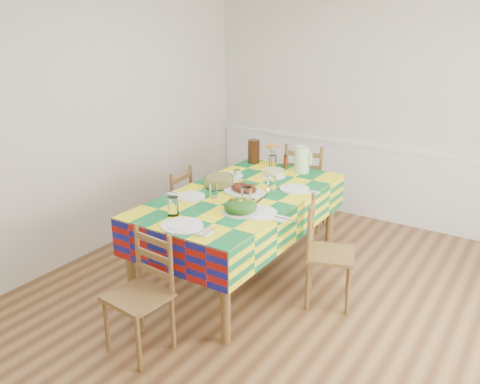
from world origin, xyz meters
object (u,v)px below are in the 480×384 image
at_px(green_pitcher, 302,159).
at_px(tea_pitcher, 254,151).
at_px(dining_table, 241,203).
at_px(chair_right, 325,253).
at_px(chair_near, 142,294).
at_px(meat_platter, 244,190).
at_px(chair_far, 305,187).
at_px(chair_left, 172,212).

bearing_deg(green_pitcher, tea_pitcher, 177.63).
bearing_deg(dining_table, chair_right, -1.02).
bearing_deg(chair_near, chair_right, 62.70).
xyz_separation_m(meat_platter, chair_right, (0.85, -0.04, -0.40)).
relative_size(meat_platter, chair_right, 0.44).
height_order(tea_pitcher, chair_far, tea_pitcher).
bearing_deg(chair_far, chair_left, 45.35).
xyz_separation_m(chair_near, chair_left, (-0.86, 1.35, 0.00)).
bearing_deg(chair_left, chair_far, 139.58).
height_order(green_pitcher, chair_far, green_pitcher).
xyz_separation_m(dining_table, tea_pitcher, (-0.43, 0.92, 0.22)).
height_order(tea_pitcher, chair_near, tea_pitcher).
xyz_separation_m(dining_table, chair_right, (0.86, -0.02, -0.28)).
relative_size(green_pitcher, chair_far, 0.26).
bearing_deg(chair_right, chair_near, 126.69).
distance_m(chair_left, chair_right, 1.71).
distance_m(dining_table, tea_pitcher, 1.04).
distance_m(tea_pitcher, chair_near, 2.37).
relative_size(green_pitcher, tea_pitcher, 1.04).
distance_m(dining_table, chair_near, 1.38).
height_order(meat_platter, chair_near, chair_near).
distance_m(chair_near, chair_far, 2.69).
relative_size(green_pitcher, chair_right, 0.29).
height_order(meat_platter, chair_left, chair_left).
distance_m(dining_table, chair_left, 0.90).
distance_m(chair_far, chair_right, 1.60).
bearing_deg(tea_pitcher, green_pitcher, -2.37).
bearing_deg(chair_left, meat_platter, 83.86).
relative_size(meat_platter, tea_pitcher, 1.59).
height_order(green_pitcher, tea_pitcher, green_pitcher).
bearing_deg(chair_right, meat_platter, 66.46).
height_order(tea_pitcher, chair_right, tea_pitcher).
height_order(meat_platter, tea_pitcher, tea_pitcher).
distance_m(green_pitcher, chair_left, 1.45).
bearing_deg(green_pitcher, chair_near, -94.11).
bearing_deg(tea_pitcher, dining_table, -64.92).
height_order(chair_near, chair_left, chair_left).
bearing_deg(green_pitcher, chair_far, 109.22).
height_order(chair_near, chair_far, chair_far).
bearing_deg(dining_table, meat_platter, 65.95).
xyz_separation_m(dining_table, green_pitcher, (0.17, 0.90, 0.23)).
bearing_deg(meat_platter, chair_right, -2.86).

